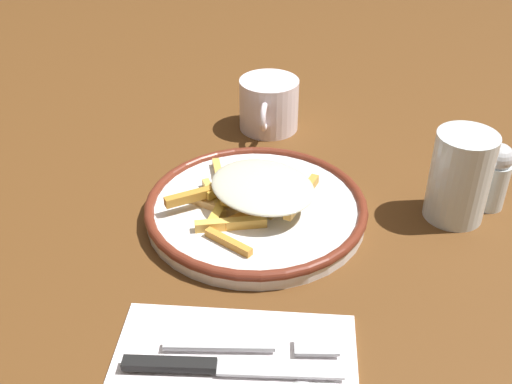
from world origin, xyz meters
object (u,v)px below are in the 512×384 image
Objects in this scene: plate at (256,208)px; fries_heap at (256,190)px; water_glass at (460,177)px; knife at (213,366)px; salt_shaker at (494,176)px; fork at (251,345)px; coffee_mug at (269,105)px; napkin at (233,372)px.

fries_heap reaches higher than plate.
plate is 2.41× the size of water_glass.
knife is 0.45m from salt_shaker.
plate reaches higher than knife.
plate is at bearing -172.34° from fork.
water_glass reaches higher than fork.
coffee_mug reaches higher than knife.
napkin is (0.26, 0.02, -0.04)m from fries_heap.
salt_shaker is at bearing 103.68° from fries_heap.
napkin is (0.26, 0.02, -0.01)m from plate.
coffee_mug reaches higher than napkin.
plate is at bearing 4.26° from coffee_mug.
knife is 2.28× the size of salt_shaker.
fries_heap is 1.77× the size of water_glass.
fries_heap is at bearing -76.32° from salt_shaker.
fork is 0.04m from knife.
plate is 2.37× the size of coffee_mug.
plate is 0.23m from fork.
coffee_mug is at bearing -177.99° from knife.
plate is 1.36× the size of fries_heap.
knife is at bearing 0.03° from fries_heap.
fries_heap is 0.24m from coffee_mug.
water_glass is (-0.30, 0.25, 0.05)m from knife.
napkin is at bearing -22.15° from fork.
knife is at bearing -44.07° from fork.
fries_heap reaches higher than fork.
coffee_mug is (-0.50, -0.04, 0.04)m from napkin.
fork is at bearing -39.28° from water_glass.
napkin is at bearing 4.08° from plate.
fork is at bearing 5.90° from coffee_mug.
knife is (0.03, -0.03, 0.00)m from fork.
water_glass is (-0.27, 0.22, 0.05)m from fork.
plate reaches higher than napkin.
plate is 1.61× the size of fork.
salt_shaker reaches higher than fork.
napkin is 1.34× the size of fork.
salt_shaker is (-0.07, 0.30, 0.03)m from plate.
fries_heap is 0.88× the size of napkin.
knife is 1.75× the size of coffee_mug.
knife is 1.78× the size of water_glass.
knife is 0.50m from coffee_mug.
fries_heap is at bearing -80.26° from water_glass.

